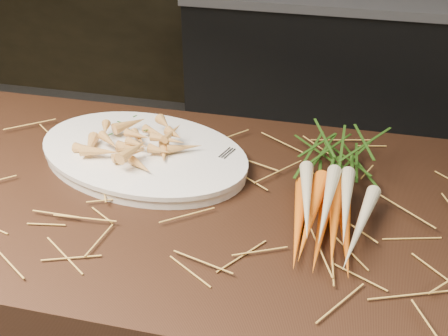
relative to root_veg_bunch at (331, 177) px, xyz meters
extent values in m
cube|color=black|center=(0.12, 1.82, -0.54)|extent=(1.80, 0.60, 0.80)
cone|color=orange|center=(-0.04, -0.12, -0.03)|extent=(0.04, 0.25, 0.03)
cone|color=orange|center=(0.00, -0.12, -0.03)|extent=(0.04, 0.25, 0.03)
cone|color=orange|center=(0.04, -0.12, -0.03)|extent=(0.05, 0.26, 0.03)
cone|color=orange|center=(-0.02, -0.13, 0.00)|extent=(0.05, 0.26, 0.03)
cone|color=orange|center=(0.02, -0.13, 0.00)|extent=(0.04, 0.25, 0.03)
cone|color=beige|center=(-0.04, -0.11, 0.02)|extent=(0.05, 0.24, 0.04)
cone|color=beige|center=(0.00, -0.12, 0.02)|extent=(0.04, 0.24, 0.04)
cone|color=beige|center=(0.03, -0.11, 0.02)|extent=(0.03, 0.24, 0.04)
cone|color=beige|center=(0.06, -0.14, 0.00)|extent=(0.07, 0.24, 0.03)
ellipsoid|color=#325915|center=(0.00, 0.09, 0.00)|extent=(0.16, 0.22, 0.08)
cube|color=silver|center=(-0.24, -0.03, -0.01)|extent=(0.07, 0.17, 0.00)
camera|label=1|loc=(0.01, -0.93, 0.59)|focal=45.00mm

